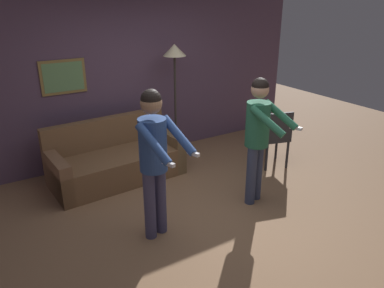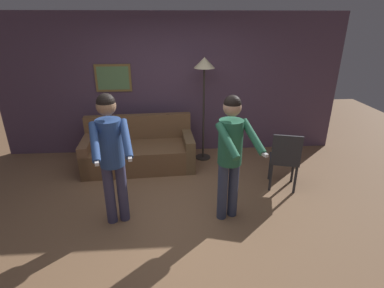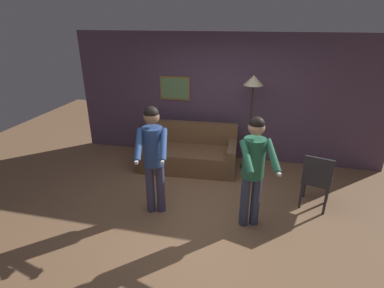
% 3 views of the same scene
% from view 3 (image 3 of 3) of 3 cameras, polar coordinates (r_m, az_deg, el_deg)
% --- Properties ---
extents(ground_plane, '(12.00, 12.00, 0.00)m').
position_cam_3_polar(ground_plane, '(4.77, 2.03, -13.50)').
color(ground_plane, '#946C4B').
extents(back_wall_assembly, '(6.40, 0.09, 2.60)m').
position_cam_3_polar(back_wall_assembly, '(6.28, 6.20, 8.66)').
color(back_wall_assembly, '#5C455E').
rests_on(back_wall_assembly, ground_plane).
extents(couch, '(1.95, 0.96, 0.87)m').
position_cam_3_polar(couch, '(6.05, -0.68, -2.04)').
color(couch, brown).
rests_on(couch, ground_plane).
extents(torchiere_lamp, '(0.36, 0.36, 1.87)m').
position_cam_3_polar(torchiere_lamp, '(5.73, 11.52, 9.95)').
color(torchiere_lamp, '#332D28').
rests_on(torchiere_lamp, ground_plane).
extents(person_standing_left, '(0.53, 0.68, 1.71)m').
position_cam_3_polar(person_standing_left, '(4.39, -7.39, -1.46)').
color(person_standing_left, '#444368').
rests_on(person_standing_left, ground_plane).
extents(person_standing_right, '(0.56, 0.65, 1.66)m').
position_cam_3_polar(person_standing_right, '(4.15, 11.68, -3.72)').
color(person_standing_right, '#3A4463').
rests_on(person_standing_right, ground_plane).
extents(dining_chair_distant, '(0.52, 0.52, 0.93)m').
position_cam_3_polar(dining_chair_distant, '(5.05, 22.69, -6.16)').
color(dining_chair_distant, '#2D2D33').
rests_on(dining_chair_distant, ground_plane).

